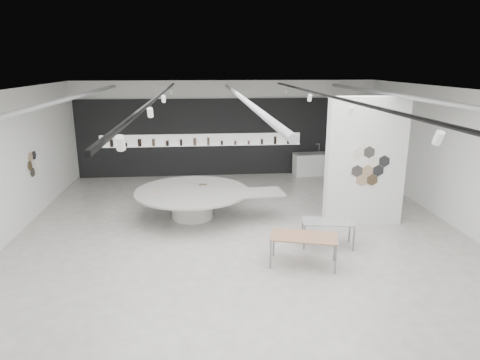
{
  "coord_description": "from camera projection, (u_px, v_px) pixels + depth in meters",
  "views": [
    {
      "loc": [
        -1.04,
        -10.16,
        4.44
      ],
      "look_at": [
        0.02,
        1.2,
        1.32
      ],
      "focal_mm": 32.0,
      "sensor_mm": 36.0,
      "label": 1
    }
  ],
  "objects": [
    {
      "name": "room",
      "position": [
        240.0,
        163.0,
        10.47
      ],
      "size": [
        12.02,
        14.02,
        3.82
      ],
      "color": "#B6B4AC",
      "rests_on": "ground"
    },
    {
      "name": "back_wall_display",
      "position": [
        224.0,
        138.0,
        17.27
      ],
      "size": [
        11.8,
        0.27,
        3.1
      ],
      "color": "black",
      "rests_on": "ground"
    },
    {
      "name": "partition_column",
      "position": [
        366.0,
        162.0,
        11.82
      ],
      "size": [
        2.2,
        0.38,
        3.6
      ],
      "color": "white",
      "rests_on": "ground"
    },
    {
      "name": "display_island",
      "position": [
        195.0,
        200.0,
        12.6
      ],
      "size": [
        4.47,
        3.6,
        0.86
      ],
      "rotation": [
        0.0,
        0.0,
        0.08
      ],
      "color": "white",
      "rests_on": "ground"
    },
    {
      "name": "sample_table_wood",
      "position": [
        304.0,
        238.0,
        9.61
      ],
      "size": [
        1.63,
        1.12,
        0.7
      ],
      "rotation": [
        0.0,
        0.0,
        -0.27
      ],
      "color": "#9A6C4F",
      "rests_on": "ground"
    },
    {
      "name": "sample_table_stone",
      "position": [
        328.0,
        223.0,
        10.64
      ],
      "size": [
        1.35,
        0.83,
        0.65
      ],
      "rotation": [
        0.0,
        0.0,
        -0.16
      ],
      "color": "gray",
      "rests_on": "ground"
    },
    {
      "name": "kitchen_counter",
      "position": [
        313.0,
        164.0,
        17.51
      ],
      "size": [
        1.66,
        0.77,
        1.26
      ],
      "rotation": [
        0.0,
        0.0,
        0.09
      ],
      "color": "white",
      "rests_on": "ground"
    }
  ]
}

